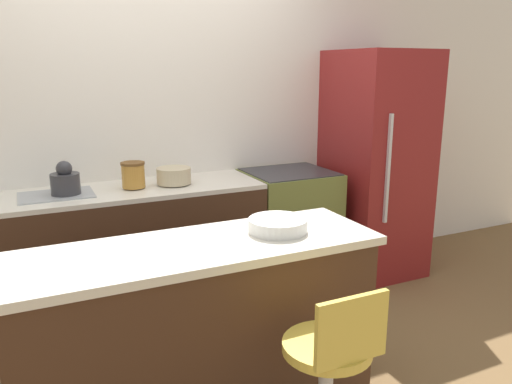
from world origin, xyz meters
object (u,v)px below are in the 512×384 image
refrigerator (375,165)px  kettle (65,181)px  stool_chair (329,383)px  oven_range (289,228)px  mixing_bowl (174,176)px

refrigerator → kettle: refrigerator is taller
stool_chair → refrigerator: bearing=47.8°
refrigerator → kettle: size_ratio=8.57×
refrigerator → kettle: bearing=178.8°
refrigerator → kettle: 2.36m
oven_range → stool_chair: 1.95m
refrigerator → mixing_bowl: bearing=178.3°
stool_chair → mixing_bowl: 1.84m
stool_chair → kettle: 2.01m
stool_chair → mixing_bowl: mixing_bowl is taller
kettle → mixing_bowl: kettle is taller
refrigerator → stool_chair: (-1.56, -1.72, -0.46)m
stool_chair → kettle: size_ratio=4.13×
kettle → stool_chair: bearing=-65.7°
stool_chair → kettle: kettle is taller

